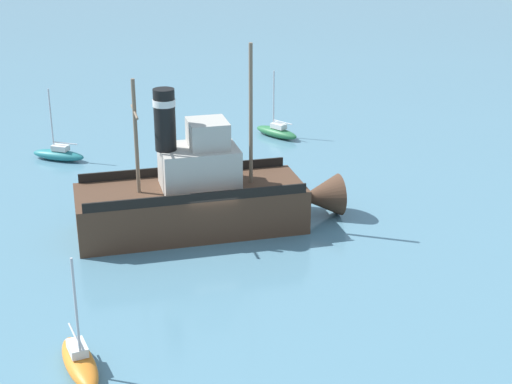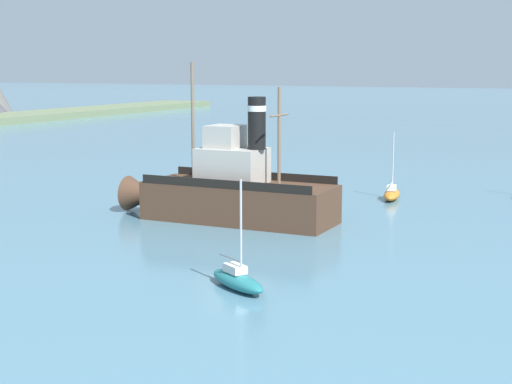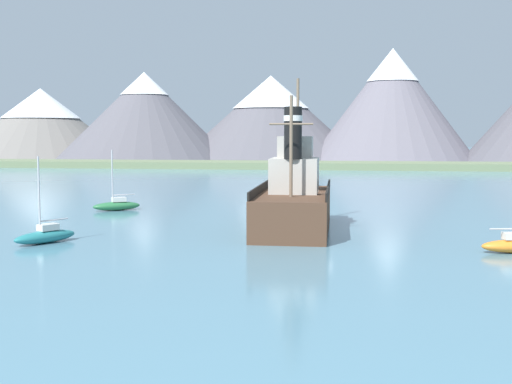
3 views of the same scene
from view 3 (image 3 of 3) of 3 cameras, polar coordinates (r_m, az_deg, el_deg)
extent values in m
plane|color=teal|center=(41.94, 5.15, -3.26)|extent=(600.00, 600.00, 0.00)
cone|color=slate|center=(185.32, -18.55, 5.83)|extent=(46.20, 46.20, 18.71)
cone|color=white|center=(185.49, -18.60, 7.47)|extent=(21.16, 21.16, 8.16)
cone|color=#56545B|center=(156.22, -9.86, 6.62)|extent=(42.46, 42.46, 20.94)
cone|color=white|center=(156.64, -9.90, 9.47)|extent=(11.55, 11.55, 5.43)
cone|color=#56545B|center=(159.13, 1.33, 6.60)|extent=(45.96, 45.96, 20.59)
cone|color=white|center=(159.43, 1.33, 8.86)|extent=(18.97, 18.97, 8.09)
cone|color=slate|center=(150.66, 12.00, 7.54)|extent=(38.30, 38.30, 25.66)
cone|color=white|center=(151.34, 12.07, 10.99)|extent=(11.80, 11.80, 7.53)
cube|color=#6B7A56|center=(117.47, 7.13, 2.37)|extent=(240.00, 12.00, 1.20)
cube|color=#4C3323|center=(41.03, 3.39, -1.75)|extent=(4.57, 12.06, 2.40)
cone|color=#4C3323|center=(48.17, 3.99, -0.74)|extent=(2.39, 2.43, 2.35)
cube|color=#B2ADA3|center=(41.32, 3.46, 1.50)|extent=(3.06, 4.04, 2.20)
cube|color=#B2ADA3|center=(41.74, 3.52, 4.01)|extent=(2.23, 2.03, 1.40)
cylinder|color=black|center=(39.54, 3.31, 5.26)|extent=(1.10, 1.10, 3.20)
cylinder|color=silver|center=(39.55, 3.31, 6.56)|extent=(1.16, 1.16, 0.35)
cylinder|color=#75604C|center=(44.03, 3.73, 5.17)|extent=(0.20, 0.20, 7.50)
cylinder|color=#75604C|center=(38.05, 3.14, 4.06)|extent=(0.20, 0.20, 6.00)
cylinder|color=#75604C|center=(38.05, 3.15, 6.05)|extent=(2.60, 0.16, 0.12)
cube|color=black|center=(41.09, 0.40, 0.30)|extent=(0.28, 11.40, 0.50)
cube|color=black|center=(40.79, 6.42, 0.24)|extent=(0.28, 11.40, 0.50)
ellipsoid|color=#286B3D|center=(53.02, -12.29, -1.23)|extent=(3.78, 3.01, 0.70)
cube|color=silver|center=(53.01, -12.09, -0.65)|extent=(1.27, 1.14, 0.36)
cylinder|color=#B7B7BC|center=(52.75, -12.66, 1.40)|extent=(0.10, 0.10, 4.20)
cylinder|color=#B7B7BC|center=(53.07, -11.68, -0.24)|extent=(1.55, 1.06, 0.08)
cylinder|color=#B7B7BC|center=(35.51, 21.39, -3.07)|extent=(1.78, 0.43, 0.08)
ellipsoid|color=#23757A|center=(38.12, -18.23, -3.81)|extent=(2.92, 3.82, 0.70)
cube|color=silver|center=(38.15, -18.00, -2.99)|extent=(1.12, 1.27, 0.36)
cylinder|color=#B7B7BC|center=(37.67, -18.72, -0.17)|extent=(0.10, 0.10, 4.20)
cylinder|color=#B7B7BC|center=(38.31, -17.51, -2.38)|extent=(1.01, 1.58, 0.08)
camera|label=1|loc=(50.64, 54.24, 15.70)|focal=55.00mm
camera|label=2|loc=(49.91, -60.66, 6.67)|focal=55.00mm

